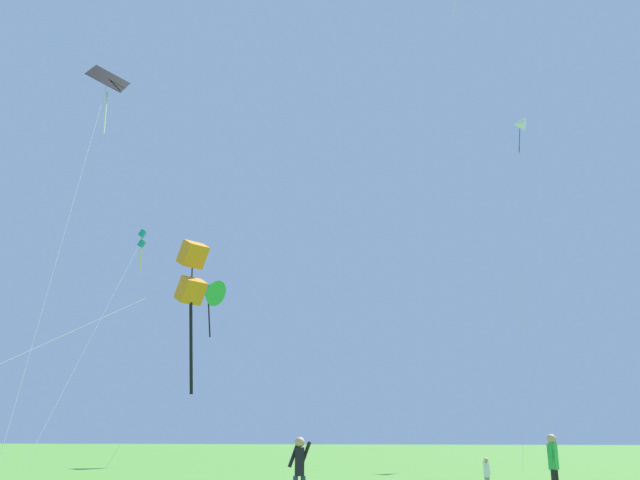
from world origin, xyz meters
The scene contains 9 objects.
kite_green_small centered at (-18.96, 37.51, 11.75)m, with size 4.21×7.82×12.92m.
kite_black_large centered at (-14.50, 16.84, 15.87)m, with size 4.04×8.92×17.52m.
kite_orange_box centered at (-7.84, 12.54, 6.41)m, with size 3.95×12.07×7.54m.
kite_purple_streamer centered at (0.00, 29.03, 25.60)m, with size 3.54×9.37×27.97m.
kite_teal_box centered at (-18.54, 27.26, 12.44)m, with size 1.81×10.48×13.23m.
kite_white_distant centered at (3.35, 44.76, 25.15)m, with size 2.43×11.82×25.80m.
person_near_tree centered at (2.23, 13.94, 1.07)m, with size 0.31×0.56×1.78m.
person_child_small centered at (0.39, 16.37, 0.67)m, with size 0.27×0.31×1.11m.
person_far_back centered at (-3.53, 9.93, 1.02)m, with size 0.54×0.27×1.70m.
Camera 1 is at (1.36, -5.78, 1.66)m, focal length 38.08 mm.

